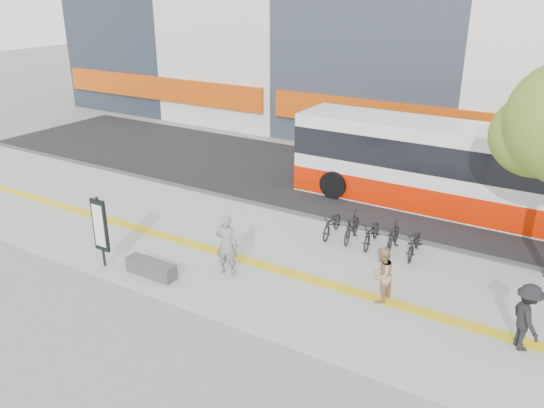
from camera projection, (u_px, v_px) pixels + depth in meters
The scene contains 12 objects.
ground at pixel (250, 283), 15.61m from camera, with size 120.00×120.00×0.00m, color slate.
sidewalk at pixel (277, 261), 16.79m from camera, with size 40.00×7.00×0.08m, color gray.
tactile_strip at pixel (268, 266), 16.37m from camera, with size 40.00×0.45×0.01m, color gold.
street at pixel (370, 189), 22.72m from camera, with size 40.00×8.00×0.06m, color black.
curb at pixel (328, 221), 19.54m from camera, with size 40.00×0.25×0.14m, color #3D3E40.
bench at pixel (151, 268), 15.82m from camera, with size 1.60×0.45×0.45m, color #3D3E40.
signboard at pixel (100, 226), 15.96m from camera, with size 0.55×0.10×2.20m.
bus at pixel (451, 171), 20.18m from camera, with size 11.85×2.81×3.16m.
bicycle_row at pixel (372, 232), 17.58m from camera, with size 3.59×1.71×0.96m.
seated_woman at pixel (227, 245), 15.67m from camera, with size 0.67×0.44×1.85m, color black.
pedestrian_tan at pixel (381, 275), 14.35m from camera, with size 0.75×0.58×1.54m, color #A77C55.
pedestrian_dark at pixel (527, 317), 12.43m from camera, with size 1.06×0.61×1.65m, color black.
Camera 1 is at (7.70, -11.30, 7.89)m, focal length 36.31 mm.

